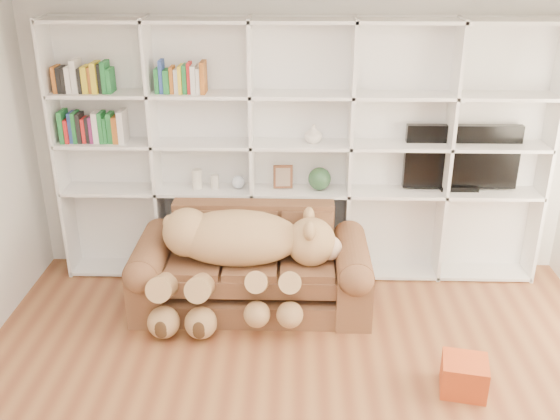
{
  "coord_description": "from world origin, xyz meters",
  "views": [
    {
      "loc": [
        -0.04,
        -3.07,
        2.97
      ],
      "look_at": [
        -0.17,
        1.63,
        0.94
      ],
      "focal_mm": 40.0,
      "sensor_mm": 36.0,
      "label": 1
    }
  ],
  "objects_px": {
    "gift_box": "(464,376)",
    "teddy_bear": "(237,252)",
    "sofa": "(252,272)",
    "tv": "(461,158)"
  },
  "relations": [
    {
      "from": "teddy_bear",
      "to": "gift_box",
      "type": "xyz_separation_m",
      "value": [
        1.69,
        -0.96,
        -0.47
      ]
    },
    {
      "from": "gift_box",
      "to": "tv",
      "type": "relative_size",
      "value": 0.31
    },
    {
      "from": "sofa",
      "to": "gift_box",
      "type": "relative_size",
      "value": 6.41
    },
    {
      "from": "sofa",
      "to": "teddy_bear",
      "type": "height_order",
      "value": "teddy_bear"
    },
    {
      "from": "teddy_bear",
      "to": "gift_box",
      "type": "relative_size",
      "value": 5.05
    },
    {
      "from": "sofa",
      "to": "gift_box",
      "type": "bearing_deg",
      "value": -35.52
    },
    {
      "from": "teddy_bear",
      "to": "tv",
      "type": "height_order",
      "value": "tv"
    },
    {
      "from": "gift_box",
      "to": "teddy_bear",
      "type": "bearing_deg",
      "value": 150.36
    },
    {
      "from": "teddy_bear",
      "to": "tv",
      "type": "relative_size",
      "value": 1.54
    },
    {
      "from": "teddy_bear",
      "to": "gift_box",
      "type": "distance_m",
      "value": 2.01
    }
  ]
}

